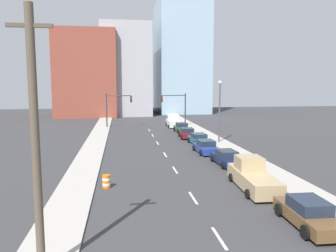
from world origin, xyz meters
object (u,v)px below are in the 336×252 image
traffic_signal_left (114,105)px  pickup_truck_tan (252,176)px  sedan_teal (199,139)px  pickup_truck_white (173,122)px  traffic_signal_right (178,105)px  sedan_green (182,128)px  sedan_brown (309,214)px  sedan_navy (227,158)px  street_lamp (220,107)px  utility_pole_left_near (35,142)px  sedan_blue (206,147)px  traffic_barrel (106,181)px  sedan_maroon (187,133)px

traffic_signal_left → pickup_truck_tan: traffic_signal_left is taller
sedan_teal → pickup_truck_white: size_ratio=0.85×
traffic_signal_right → sedan_green: 8.32m
sedan_brown → pickup_truck_white: 41.93m
traffic_signal_left → sedan_brown: traffic_signal_left is taller
traffic_signal_right → sedan_brown: traffic_signal_right is taller
sedan_navy → pickup_truck_white: (-0.45, 28.39, 0.27)m
sedan_green → pickup_truck_white: size_ratio=0.81×
sedan_navy → pickup_truck_tan: bearing=-96.5°
street_lamp → sedan_green: (-2.97, 10.17, -3.95)m
utility_pole_left_near → sedan_brown: (12.81, 2.70, -4.58)m
pickup_truck_white → sedan_blue: bearing=-89.1°
street_lamp → sedan_blue: street_lamp is taller
traffic_barrel → street_lamp: size_ratio=0.12×
street_lamp → sedan_navy: bearing=-103.6°
sedan_green → pickup_truck_white: pickup_truck_white is taller
sedan_navy → sedan_teal: (-0.03, 10.84, 0.01)m
traffic_signal_right → pickup_truck_tan: traffic_signal_right is taller
traffic_signal_right → street_lamp: size_ratio=0.75×
street_lamp → sedan_blue: size_ratio=1.75×
traffic_signal_right → sedan_teal: 18.75m
sedan_brown → sedan_maroon: size_ratio=1.09×
traffic_signal_right → utility_pole_left_near: bearing=-106.4°
traffic_signal_right → street_lamp: bearing=-82.8°
traffic_signal_right → sedan_brown: bearing=-90.8°
sedan_green → utility_pole_left_near: bearing=-111.9°
traffic_signal_left → street_lamp: street_lamp is taller
traffic_barrel → street_lamp: (13.59, 16.95, 4.16)m
traffic_signal_left → sedan_blue: 26.13m
sedan_maroon → pickup_truck_white: size_ratio=0.79×
sedan_teal → traffic_signal_left: bearing=117.2°
sedan_maroon → pickup_truck_white: pickup_truck_white is taller
sedan_navy → sedan_teal: bearing=87.2°
pickup_truck_white → sedan_brown: bearing=-88.4°
sedan_blue → pickup_truck_white: size_ratio=0.83×
traffic_barrel → sedan_maroon: bearing=64.2°
sedan_blue → sedan_teal: bearing=82.0°
traffic_barrel → pickup_truck_white: pickup_truck_white is taller
utility_pole_left_near → sedan_green: (12.66, 37.90, -4.58)m
utility_pole_left_near → sedan_green: utility_pole_left_near is taller
traffic_barrel → sedan_green: (10.63, 27.12, 0.20)m
traffic_signal_left → sedan_blue: bearing=-66.7°
traffic_signal_right → sedan_navy: size_ratio=1.25×
utility_pole_left_near → sedan_navy: bearing=51.6°
sedan_teal → sedan_maroon: bearing=92.1°
sedan_navy → sedan_maroon: 15.90m
street_lamp → traffic_signal_right: bearing=97.2°
sedan_blue → pickup_truck_white: (0.09, 22.89, 0.24)m
sedan_blue → traffic_signal_left: bearing=110.8°
sedan_maroon → utility_pole_left_near: bearing=-107.7°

